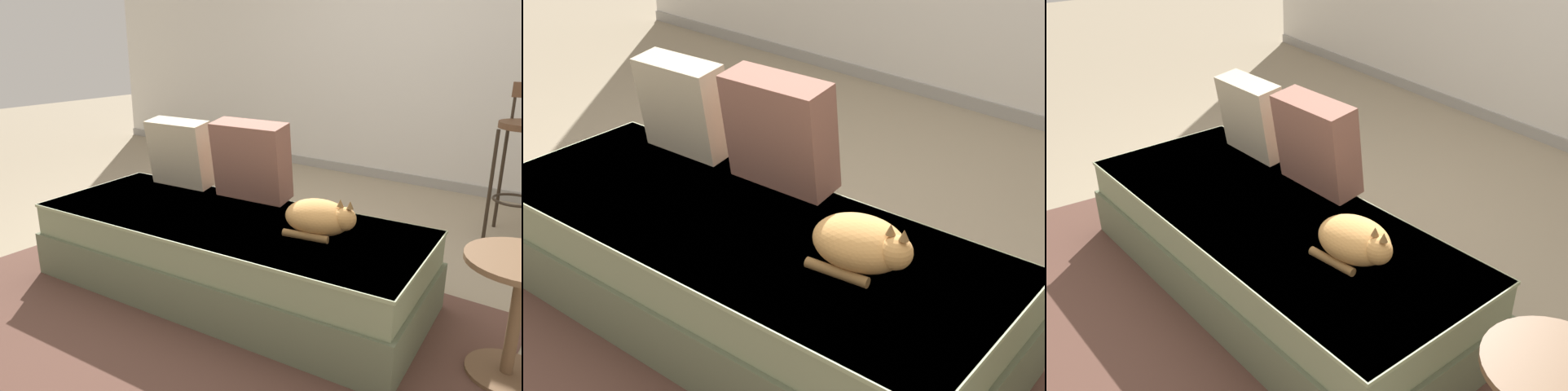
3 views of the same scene
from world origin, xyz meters
The scene contains 9 objects.
ground_plane centered at (0.00, 0.00, 0.00)m, with size 16.00×16.00×0.00m, color gray.
wall_back_panel centered at (0.00, 2.25, 1.30)m, with size 8.00×0.10×2.60m, color silver.
wall_baseboard_trim centered at (0.00, 2.20, 0.04)m, with size 8.00×0.02×0.09m, color gray.
area_rug centered at (0.00, -0.70, 0.00)m, with size 2.80×1.94×0.01m, color brown.
couch centered at (0.00, -0.40, 0.22)m, with size 2.17×1.04×0.42m.
throw_pillow_corner centered at (-0.61, -0.14, 0.64)m, with size 0.42×0.24×0.42m.
throw_pillow_middle centered at (-0.08, -0.09, 0.65)m, with size 0.46×0.26×0.46m.
cat centered at (0.52, -0.32, 0.51)m, with size 0.37×0.30×0.20m.
side_table centered at (1.39, -0.26, 0.34)m, with size 0.44×0.44×0.52m.
Camera 1 is at (1.67, -2.27, 1.34)m, focal length 35.00 mm.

